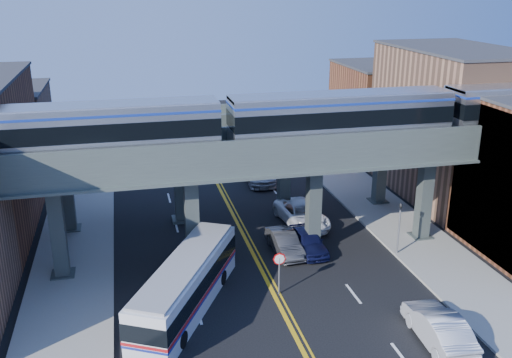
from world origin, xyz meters
TOP-DOWN VIEW (x-y plane):
  - ground at (0.00, 0.00)m, footprint 120.00×120.00m
  - sidewalk_west at (-11.50, 10.00)m, footprint 5.00×70.00m
  - sidewalk_east at (11.50, 10.00)m, footprint 5.00×70.00m
  - building_west_c at (-18.50, 29.00)m, footprint 8.00×10.00m
  - building_east_b at (18.50, 16.00)m, footprint 8.00×14.00m
  - building_east_c at (18.50, 29.00)m, footprint 8.00×10.00m
  - mural_panel at (14.55, 4.00)m, footprint 0.10×9.50m
  - elevated_viaduct_near at (0.00, 8.00)m, footprint 52.00×3.60m
  - elevated_viaduct_far at (0.00, 15.00)m, footprint 52.00×3.60m
  - transit_train at (5.58, 8.00)m, footprint 43.81×2.74m
  - stop_sign at (0.30, 3.00)m, footprint 0.76×0.09m
  - traffic_signal at (9.20, 6.00)m, footprint 0.15×0.18m
  - transit_bus at (-5.05, 2.70)m, footprint 7.14×10.58m
  - car_lane_a at (3.65, 7.91)m, footprint 1.95×4.49m
  - car_lane_b at (2.08, 8.03)m, footprint 1.72×4.43m
  - car_lane_c at (4.63, 12.27)m, footprint 3.24×6.03m
  - car_lane_d at (3.74, 22.41)m, footprint 2.55×5.90m
  - car_parked_curb at (6.75, -3.35)m, footprint 2.16×5.32m

SIDE VIEW (x-z plane):
  - ground at x=0.00m, z-range 0.00..0.00m
  - sidewalk_west at x=-11.50m, z-range 0.00..0.16m
  - sidewalk_east at x=11.50m, z-range 0.00..0.16m
  - car_lane_b at x=2.08m, z-range 0.00..1.44m
  - car_lane_a at x=3.65m, z-range 0.00..1.51m
  - car_lane_c at x=4.63m, z-range 0.00..1.61m
  - car_lane_d at x=3.74m, z-range 0.00..1.69m
  - car_parked_curb at x=6.75m, z-range 0.00..1.72m
  - transit_bus at x=-5.05m, z-range 0.04..2.80m
  - stop_sign at x=0.30m, z-range 0.44..3.07m
  - traffic_signal at x=9.20m, z-range 0.25..4.35m
  - building_west_c at x=-18.50m, z-range 0.00..8.00m
  - building_east_c at x=18.50m, z-range 0.00..9.00m
  - mural_panel at x=14.55m, z-range 0.00..9.50m
  - building_east_b at x=18.50m, z-range 0.00..12.00m
  - elevated_viaduct_near at x=0.00m, z-range 2.77..10.17m
  - elevated_viaduct_far at x=0.00m, z-range 2.77..10.17m
  - transit_train at x=5.58m, z-range 7.53..10.73m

